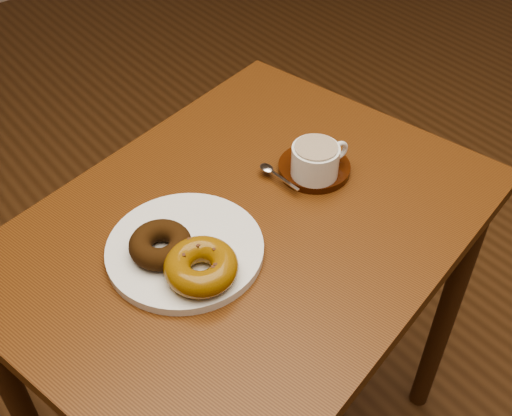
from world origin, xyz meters
TOP-DOWN VIEW (x-y plane):
  - cafe_table at (-0.30, 0.26)m, footprint 0.95×0.79m
  - donut_plate at (-0.42, 0.27)m, footprint 0.30×0.30m
  - donut_cinnamon at (-0.46, 0.28)m, footprint 0.11×0.11m
  - donut_caramel at (-0.43, 0.20)m, footprint 0.15×0.15m
  - saucer at (-0.12, 0.29)m, footprint 0.16×0.16m
  - coffee_cup at (-0.13, 0.27)m, footprint 0.11×0.09m
  - teaspoon at (-0.19, 0.32)m, footprint 0.02×0.10m

SIDE VIEW (x-z plane):
  - cafe_table at x=-0.30m, z-range 0.27..1.05m
  - saucer at x=-0.12m, z-range 0.79..0.80m
  - donut_plate at x=-0.42m, z-range 0.79..0.80m
  - teaspoon at x=-0.19m, z-range 0.80..0.81m
  - donut_cinnamon at x=-0.46m, z-range 0.80..0.84m
  - donut_caramel at x=-0.43m, z-range 0.80..0.84m
  - coffee_cup at x=-0.13m, z-range 0.80..0.86m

